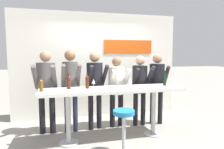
{
  "coord_description": "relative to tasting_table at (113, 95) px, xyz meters",
  "views": [
    {
      "loc": [
        -0.97,
        -3.63,
        1.64
      ],
      "look_at": [
        0.0,
        0.09,
        1.25
      ],
      "focal_mm": 32.0,
      "sensor_mm": 36.0,
      "label": 1
    }
  ],
  "objects": [
    {
      "name": "wine_bottle_0",
      "position": [
        -1.29,
        -0.03,
        0.25
      ],
      "size": [
        0.06,
        0.06,
        0.25
      ],
      "color": "brown",
      "rests_on": "tasting_table"
    },
    {
      "name": "wine_bottle_1",
      "position": [
        -0.48,
        0.08,
        0.27
      ],
      "size": [
        0.07,
        0.07,
        0.29
      ],
      "color": "#4C1E0F",
      "rests_on": "tasting_table"
    },
    {
      "name": "person_left",
      "position": [
        -0.77,
        0.57,
        0.22
      ],
      "size": [
        0.39,
        0.52,
        1.73
      ],
      "rotation": [
        0.0,
        0.0,
        0.04
      ],
      "color": "#23283D",
      "rests_on": "ground_plane"
    },
    {
      "name": "wine_bottle_2",
      "position": [
        -0.82,
        0.11,
        0.27
      ],
      "size": [
        0.07,
        0.07,
        0.29
      ],
      "color": "#4C1E0F",
      "rests_on": "tasting_table"
    },
    {
      "name": "wine_bottle_3",
      "position": [
        1.11,
        0.04,
        0.27
      ],
      "size": [
        0.06,
        0.06,
        0.31
      ],
      "color": "black",
      "rests_on": "tasting_table"
    },
    {
      "name": "wine_glass_2",
      "position": [
        0.34,
        0.0,
        0.26
      ],
      "size": [
        0.07,
        0.07,
        0.18
      ],
      "color": "silver",
      "rests_on": "tasting_table"
    },
    {
      "name": "wine_glass_1",
      "position": [
        -0.37,
        0.08,
        0.26
      ],
      "size": [
        0.07,
        0.07,
        0.18
      ],
      "color": "silver",
      "rests_on": "tasting_table"
    },
    {
      "name": "person_center_left",
      "position": [
        -0.25,
        0.61,
        0.19
      ],
      "size": [
        0.47,
        0.58,
        1.7
      ],
      "rotation": [
        0.0,
        0.0,
        0.17
      ],
      "color": "black",
      "rests_on": "ground_plane"
    },
    {
      "name": "person_center_right",
      "position": [
        0.78,
        0.58,
        0.13
      ],
      "size": [
        0.41,
        0.5,
        1.61
      ],
      "rotation": [
        0.0,
        0.0,
        -0.01
      ],
      "color": "black",
      "rests_on": "ground_plane"
    },
    {
      "name": "bar_stool",
      "position": [
        0.02,
        -0.61,
        -0.38
      ],
      "size": [
        0.37,
        0.37,
        0.74
      ],
      "color": "#B2B2B7",
      "rests_on": "ground_plane"
    },
    {
      "name": "person_center",
      "position": [
        0.25,
        0.63,
        0.11
      ],
      "size": [
        0.48,
        0.55,
        1.58
      ],
      "rotation": [
        0.0,
        0.0,
        0.11
      ],
      "color": "black",
      "rests_on": "ground_plane"
    },
    {
      "name": "tasting_table",
      "position": [
        0.0,
        0.0,
        0.0
      ],
      "size": [
        2.74,
        0.63,
        1.0
      ],
      "color": "silver",
      "rests_on": "ground_plane"
    },
    {
      "name": "wine_glass_0",
      "position": [
        1.27,
        0.1,
        0.26
      ],
      "size": [
        0.07,
        0.07,
        0.18
      ],
      "color": "silver",
      "rests_on": "tasting_table"
    },
    {
      "name": "back_wall",
      "position": [
        0.01,
        1.58,
        0.49
      ],
      "size": [
        4.34,
        0.12,
        2.71
      ],
      "color": "silver",
      "rests_on": "ground_plane"
    },
    {
      "name": "person_far_left",
      "position": [
        -1.25,
        0.6,
        0.19
      ],
      "size": [
        0.48,
        0.57,
        1.71
      ],
      "rotation": [
        0.0,
        0.0,
        -0.09
      ],
      "color": "black",
      "rests_on": "ground_plane"
    },
    {
      "name": "ground_plane",
      "position": [
        -0.0,
        0.0,
        -0.87
      ],
      "size": [
        40.0,
        40.0,
        0.0
      ],
      "primitive_type": "plane",
      "color": "gray"
    },
    {
      "name": "person_right",
      "position": [
        1.2,
        0.56,
        0.16
      ],
      "size": [
        0.47,
        0.58,
        1.65
      ],
      "rotation": [
        0.0,
        0.0,
        -0.2
      ],
      "color": "black",
      "rests_on": "ground_plane"
    }
  ]
}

